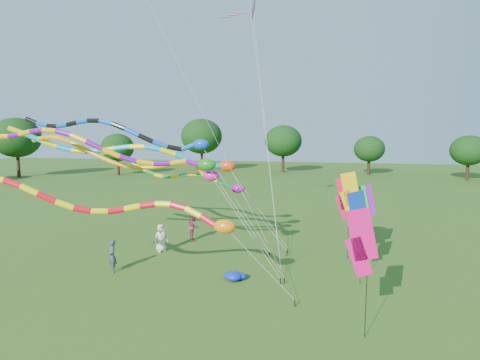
% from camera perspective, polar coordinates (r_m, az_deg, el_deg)
% --- Properties ---
extents(ground, '(160.00, 160.00, 0.00)m').
position_cam_1_polar(ground, '(17.89, -3.99, -17.25)').
color(ground, '#2C5416').
rests_on(ground, ground).
extents(tree_ring, '(113.82, 117.37, 9.57)m').
position_cam_1_polar(tree_ring, '(12.60, -1.67, -2.60)').
color(tree_ring, '#382314').
rests_on(tree_ring, ground).
extents(tube_kite_red, '(12.88, 1.92, 5.95)m').
position_cam_1_polar(tube_kite_red, '(17.79, -13.82, -4.21)').
color(tube_kite_red, black).
rests_on(tube_kite_red, ground).
extents(tube_kite_orange, '(14.37, 1.74, 7.67)m').
position_cam_1_polar(tube_kite_orange, '(21.83, -14.17, 2.71)').
color(tube_kite_orange, black).
rests_on(tube_kite_orange, ground).
extents(tube_kite_purple, '(15.17, 1.35, 8.09)m').
position_cam_1_polar(tube_kite_purple, '(20.81, -16.39, 3.95)').
color(tube_kite_purple, black).
rests_on(tube_kite_purple, ground).
extents(tube_kite_blue, '(15.68, 1.16, 8.74)m').
position_cam_1_polar(tube_kite_blue, '(25.05, -15.24, 6.31)').
color(tube_kite_blue, black).
rests_on(tube_kite_blue, ground).
extents(tube_kite_cyan, '(15.24, 4.07, 8.11)m').
position_cam_1_polar(tube_kite_cyan, '(23.57, -12.91, 3.56)').
color(tube_kite_cyan, black).
rests_on(tube_kite_cyan, ground).
extents(tube_kite_green, '(13.44, 2.70, 6.54)m').
position_cam_1_polar(tube_kite_green, '(26.18, -8.23, 0.70)').
color(tube_kite_green, black).
rests_on(tube_kite_green, ground).
extents(delta_kite_high_c, '(4.88, 6.63, 15.97)m').
position_cam_1_polar(delta_kite_high_c, '(26.99, 1.73, 23.08)').
color(delta_kite_high_c, black).
rests_on(delta_kite_high_c, ground).
extents(banner_pole_magenta_a, '(1.16, 0.10, 4.73)m').
position_cam_1_polar(banner_pole_magenta_a, '(14.73, 16.83, -8.57)').
color(banner_pole_magenta_a, black).
rests_on(banner_pole_magenta_a, ground).
extents(banner_pole_blue_a, '(1.12, 0.47, 4.60)m').
position_cam_1_polar(banner_pole_blue_a, '(19.79, 16.38, -4.97)').
color(banner_pole_blue_a, black).
rests_on(banner_pole_blue_a, ground).
extents(banner_pole_orange, '(1.16, 0.08, 5.15)m').
position_cam_1_polar(banner_pole_orange, '(22.80, 15.36, -1.98)').
color(banner_pole_orange, black).
rests_on(banner_pole_orange, ground).
extents(banner_pole_red, '(1.16, 0.13, 4.79)m').
position_cam_1_polar(banner_pole_red, '(23.58, 14.70, -2.55)').
color(banner_pole_red, black).
rests_on(banner_pole_red, ground).
extents(banner_pole_green, '(1.16, 0.10, 4.30)m').
position_cam_1_polar(banner_pole_green, '(23.94, 16.65, -3.65)').
color(banner_pole_green, black).
rests_on(banner_pole_green, ground).
extents(banner_pole_violet, '(1.15, 0.30, 4.33)m').
position_cam_1_polar(banner_pole_violet, '(24.08, 17.46, -3.54)').
color(banner_pole_violet, black).
rests_on(banner_pole_violet, ground).
extents(blue_nylon_heap, '(1.48, 1.09, 0.47)m').
position_cam_1_polar(blue_nylon_heap, '(20.82, -0.86, -13.04)').
color(blue_nylon_heap, '#0D2BB0').
rests_on(blue_nylon_heap, ground).
extents(person_a, '(0.96, 0.97, 1.69)m').
position_cam_1_polar(person_a, '(25.19, -11.17, -8.08)').
color(person_a, silver).
rests_on(person_a, ground).
extents(person_b, '(0.70, 0.74, 1.71)m').
position_cam_1_polar(person_b, '(22.28, -17.72, -10.27)').
color(person_b, '#394550').
rests_on(person_b, ground).
extents(person_c, '(1.00, 1.10, 1.83)m').
position_cam_1_polar(person_c, '(27.41, -6.63, -6.61)').
color(person_c, '#883140').
rests_on(person_c, ground).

